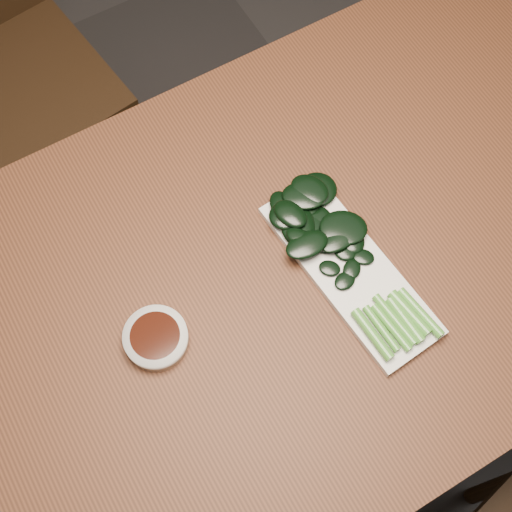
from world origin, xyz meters
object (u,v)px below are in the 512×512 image
object	(u,v)px
serving_plate	(350,270)
gai_lan	(329,240)
table	(278,289)
sauce_bowl	(156,338)

from	to	relation	value
serving_plate	gai_lan	size ratio (longest dim) A/B	0.99
table	serving_plate	world-z (taller)	serving_plate
table	sauce_bowl	size ratio (longest dim) A/B	14.44
table	gai_lan	bearing A→B (deg)	-0.53
table	gai_lan	world-z (taller)	gai_lan
sauce_bowl	gai_lan	world-z (taller)	gai_lan
table	sauce_bowl	xyz separation A→B (m)	(-0.22, -0.00, 0.09)
sauce_bowl	gai_lan	bearing A→B (deg)	0.50
gai_lan	sauce_bowl	bearing A→B (deg)	-179.50
serving_plate	gai_lan	world-z (taller)	gai_lan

